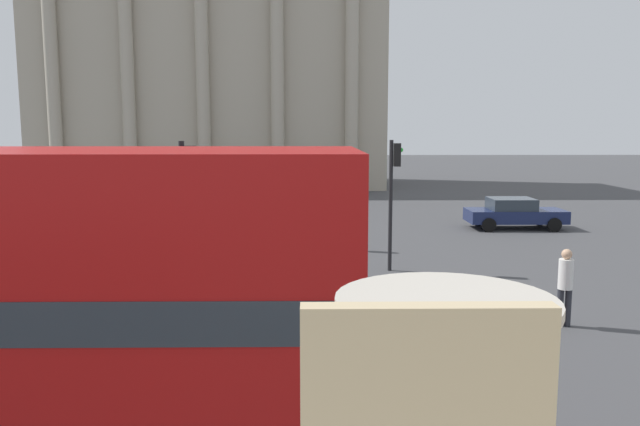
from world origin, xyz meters
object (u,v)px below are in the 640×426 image
object	(u,v)px
cafe_dining_table	(444,367)
traffic_light_near	(187,211)
traffic_light_mid	(393,186)
car_navy	(514,213)
pedestrian_white	(565,282)
pedestrian_blue	(349,222)
plaza_building_left	(215,62)

from	to	relation	value
cafe_dining_table	traffic_light_near	bearing A→B (deg)	104.71
traffic_light_near	traffic_light_mid	bearing A→B (deg)	49.42
car_navy	pedestrian_white	distance (m)	13.97
car_navy	pedestrian_blue	size ratio (longest dim) A/B	2.30
car_navy	pedestrian_blue	distance (m)	8.98
plaza_building_left	pedestrian_blue	distance (m)	29.33
car_navy	traffic_light_mid	bearing A→B (deg)	67.42
cafe_dining_table	traffic_light_mid	distance (m)	17.48
traffic_light_near	car_navy	world-z (taller)	traffic_light_near
pedestrian_blue	plaza_building_left	bearing A→B (deg)	-133.16
traffic_light_mid	car_navy	bearing A→B (deg)	51.47
cafe_dining_table	pedestrian_white	size ratio (longest dim) A/B	0.42
pedestrian_white	cafe_dining_table	bearing A→B (deg)	100.01
traffic_light_near	car_navy	distance (m)	18.26
pedestrian_white	car_navy	bearing A→B (deg)	-69.45
cafe_dining_table	car_navy	bearing A→B (deg)	71.38
car_navy	pedestrian_white	size ratio (longest dim) A/B	2.39
plaza_building_left	traffic_light_mid	bearing A→B (deg)	-71.79
car_navy	pedestrian_blue	world-z (taller)	pedestrian_blue
plaza_building_left	pedestrian_blue	bearing A→B (deg)	-71.95
traffic_light_near	pedestrian_blue	distance (m)	10.14
car_navy	pedestrian_blue	bearing A→B (deg)	48.63
traffic_light_near	car_navy	xyz separation A→B (m)	(11.53, 14.02, -1.99)
pedestrian_blue	traffic_light_mid	bearing A→B (deg)	48.32
plaza_building_left	pedestrian_white	world-z (taller)	plaza_building_left
traffic_light_near	pedestrian_blue	size ratio (longest dim) A/B	2.27
car_navy	pedestrian_white	xyz separation A→B (m)	(-3.28, -13.58, 0.31)
traffic_light_mid	car_navy	size ratio (longest dim) A/B	0.96
plaza_building_left	traffic_light_mid	size ratio (longest dim) A/B	6.41
cafe_dining_table	pedestrian_white	xyz separation A→B (m)	(5.27, 11.79, -2.74)
cafe_dining_table	pedestrian_blue	size ratio (longest dim) A/B	0.40
cafe_dining_table	traffic_light_mid	world-z (taller)	traffic_light_mid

